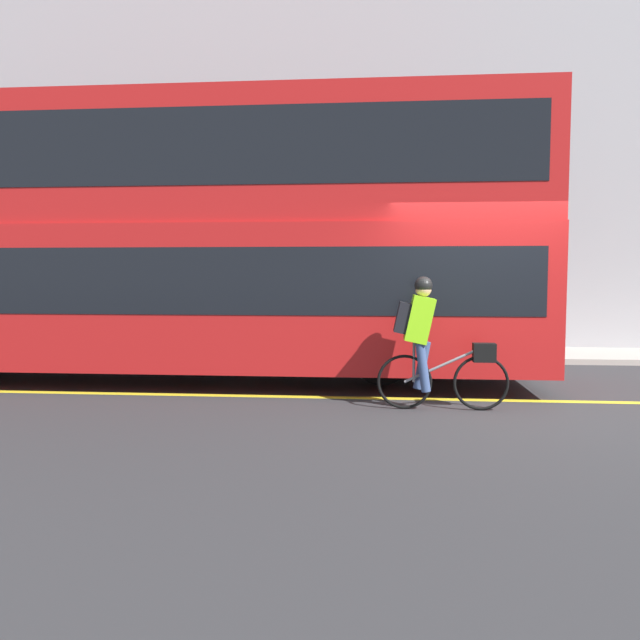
% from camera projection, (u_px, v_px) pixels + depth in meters
% --- Properties ---
extents(ground_plane, '(80.00, 80.00, 0.00)m').
position_uv_depth(ground_plane, '(491.00, 405.00, 7.67)').
color(ground_plane, '#2D2D30').
extents(road_center_line, '(50.00, 0.14, 0.01)m').
position_uv_depth(road_center_line, '(487.00, 400.00, 7.93)').
color(road_center_line, yellow).
rests_on(road_center_line, ground_plane).
extents(sidewalk_curb, '(60.00, 1.83, 0.10)m').
position_uv_depth(sidewalk_curb, '(449.00, 354.00, 12.08)').
color(sidewalk_curb, '#A8A399').
rests_on(sidewalk_curb, ground_plane).
extents(building_facade, '(60.00, 0.30, 9.95)m').
position_uv_depth(building_facade, '(447.00, 109.00, 12.77)').
color(building_facade, '#9E9EA3').
rests_on(building_facade, ground_plane).
extents(bus, '(11.81, 2.43, 4.04)m').
position_uv_depth(bus, '(137.00, 232.00, 9.31)').
color(bus, black).
rests_on(bus, ground_plane).
extents(cyclist_on_bike, '(1.55, 0.32, 1.58)m').
position_uv_depth(cyclist_on_bike, '(429.00, 338.00, 7.34)').
color(cyclist_on_bike, black).
rests_on(cyclist_on_bike, ground_plane).
extents(trash_bin, '(0.51, 0.51, 0.83)m').
position_uv_depth(trash_bin, '(399.00, 330.00, 12.04)').
color(trash_bin, '#262628').
rests_on(trash_bin, sidewalk_curb).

